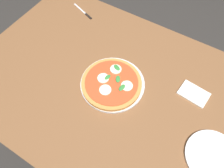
{
  "coord_description": "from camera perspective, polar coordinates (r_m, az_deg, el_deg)",
  "views": [
    {
      "loc": [
        0.27,
        -0.46,
        1.58
      ],
      "look_at": [
        -0.01,
        -0.0,
        0.71
      ],
      "focal_mm": 35.11,
      "sensor_mm": 36.0,
      "label": 1
    }
  ],
  "objects": [
    {
      "name": "pizza",
      "position": [
        1.01,
        -0.1,
        0.26
      ],
      "size": [
        0.28,
        0.28,
        0.03
      ],
      "color": "#C6843F",
      "rests_on": "serving_tray"
    },
    {
      "name": "ground_plane",
      "position": [
        1.67,
        0.43,
        -13.05
      ],
      "size": [
        6.0,
        6.0,
        0.0
      ],
      "primitive_type": "plane",
      "color": "#2D2B28"
    },
    {
      "name": "serving_tray",
      "position": [
        1.02,
        0.0,
        -0.12
      ],
      "size": [
        0.3,
        0.3,
        0.01
      ],
      "primitive_type": "cylinder",
      "color": "silver",
      "rests_on": "dining_table"
    },
    {
      "name": "plate_white",
      "position": [
        0.98,
        24.78,
        -16.9
      ],
      "size": [
        0.22,
        0.22,
        0.01
      ],
      "primitive_type": "cylinder",
      "color": "white",
      "rests_on": "dining_table"
    },
    {
      "name": "napkin",
      "position": [
        1.07,
        20.51,
        -2.37
      ],
      "size": [
        0.14,
        0.1,
        0.01
      ],
      "primitive_type": "cube",
      "rotation": [
        0.0,
        0.0,
        -0.1
      ],
      "color": "white",
      "rests_on": "dining_table"
    },
    {
      "name": "dining_table",
      "position": [
        1.1,
        0.64,
        -2.79
      ],
      "size": [
        1.41,
        0.95,
        0.7
      ],
      "color": "brown",
      "rests_on": "ground_plane"
    },
    {
      "name": "knife",
      "position": [
        1.36,
        -7.07,
        17.86
      ],
      "size": [
        0.17,
        0.07,
        0.01
      ],
      "color": "black",
      "rests_on": "dining_table"
    }
  ]
}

